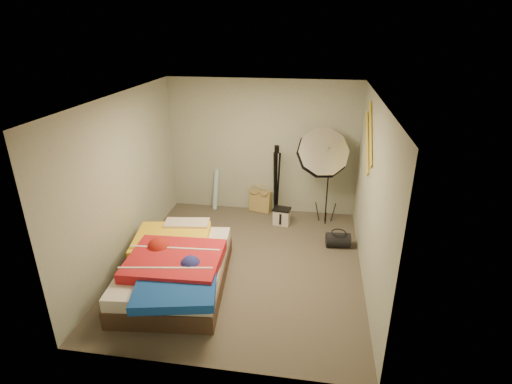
% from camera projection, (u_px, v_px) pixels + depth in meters
% --- Properties ---
extents(floor, '(4.00, 4.00, 0.00)m').
position_uv_depth(floor, '(243.00, 264.00, 6.05)').
color(floor, brown).
rests_on(floor, ground).
extents(ceiling, '(4.00, 4.00, 0.00)m').
position_uv_depth(ceiling, '(241.00, 98.00, 5.08)').
color(ceiling, silver).
rests_on(ceiling, wall_back).
extents(wall_back, '(3.50, 0.00, 3.50)m').
position_uv_depth(wall_back, '(262.00, 148.00, 7.39)').
color(wall_back, '#9EA394').
rests_on(wall_back, floor).
extents(wall_front, '(3.50, 0.00, 3.50)m').
position_uv_depth(wall_front, '(203.00, 268.00, 3.75)').
color(wall_front, '#9EA394').
rests_on(wall_front, floor).
extents(wall_left, '(0.00, 4.00, 4.00)m').
position_uv_depth(wall_left, '(124.00, 181.00, 5.82)').
color(wall_left, '#9EA394').
rests_on(wall_left, floor).
extents(wall_right, '(0.00, 4.00, 4.00)m').
position_uv_depth(wall_right, '(371.00, 196.00, 5.32)').
color(wall_right, '#9EA394').
rests_on(wall_right, floor).
extents(tote_bag, '(0.46, 0.30, 0.44)m').
position_uv_depth(tote_bag, '(260.00, 201.00, 7.70)').
color(tote_bag, tan).
rests_on(tote_bag, floor).
extents(wrapping_roll, '(0.15, 0.24, 0.79)m').
position_uv_depth(wrapping_roll, '(216.00, 190.00, 7.76)').
color(wrapping_roll, '#61A7C7').
rests_on(wrapping_roll, floor).
extents(camera_case, '(0.31, 0.24, 0.29)m').
position_uv_depth(camera_case, '(282.00, 217.00, 7.22)').
color(camera_case, beige).
rests_on(camera_case, floor).
extents(duffel_bag, '(0.41, 0.27, 0.24)m').
position_uv_depth(duffel_bag, '(338.00, 240.00, 6.50)').
color(duffel_bag, black).
rests_on(duffel_bag, floor).
extents(wall_stripe_upper, '(0.02, 0.91, 0.78)m').
position_uv_depth(wall_stripe_upper, '(371.00, 133.00, 5.59)').
color(wall_stripe_upper, gold).
rests_on(wall_stripe_upper, wall_right).
extents(wall_stripe_lower, '(0.02, 0.91, 0.78)m').
position_uv_depth(wall_stripe_lower, '(367.00, 142.00, 5.90)').
color(wall_stripe_lower, gold).
rests_on(wall_stripe_lower, wall_right).
extents(bed, '(1.59, 2.19, 0.57)m').
position_uv_depth(bed, '(176.00, 267.00, 5.48)').
color(bed, '#4C3427').
rests_on(bed, floor).
extents(photo_umbrella, '(1.05, 0.73, 1.87)m').
position_uv_depth(photo_umbrella, '(322.00, 154.00, 6.75)').
color(photo_umbrella, black).
rests_on(photo_umbrella, floor).
extents(camera_tripod, '(0.09, 0.09, 1.42)m').
position_uv_depth(camera_tripod, '(276.00, 178.00, 7.14)').
color(camera_tripod, black).
rests_on(camera_tripod, floor).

